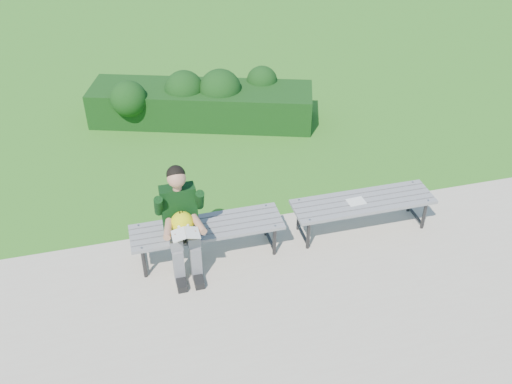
% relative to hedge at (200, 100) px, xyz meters
% --- Properties ---
extents(ground, '(80.00, 80.00, 0.00)m').
position_rel_hedge_xyz_m(ground, '(0.02, -2.90, -0.39)').
color(ground, '#27651D').
rests_on(ground, ground).
extents(walkway, '(30.00, 3.50, 0.02)m').
position_rel_hedge_xyz_m(walkway, '(0.02, -4.65, -0.38)').
color(walkway, beige).
rests_on(walkway, ground).
extents(hedge, '(3.80, 2.05, 0.93)m').
position_rel_hedge_xyz_m(hedge, '(0.00, 0.00, 0.00)').
color(hedge, '#193D13').
rests_on(hedge, ground).
extents(bench_left, '(1.80, 0.50, 0.46)m').
position_rel_hedge_xyz_m(bench_left, '(-0.52, -3.43, 0.03)').
color(bench_left, slate).
rests_on(bench_left, walkway).
extents(bench_right, '(1.80, 0.50, 0.46)m').
position_rel_hedge_xyz_m(bench_right, '(1.47, -3.43, 0.03)').
color(bench_right, slate).
rests_on(bench_right, walkway).
extents(seated_boy, '(0.56, 0.76, 1.31)m').
position_rel_hedge_xyz_m(seated_boy, '(-0.82, -3.53, 0.33)').
color(seated_boy, gray).
rests_on(seated_boy, walkway).
extents(paper_sheet, '(0.23, 0.17, 0.01)m').
position_rel_hedge_xyz_m(paper_sheet, '(1.37, -3.43, 0.08)').
color(paper_sheet, white).
rests_on(paper_sheet, bench_right).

